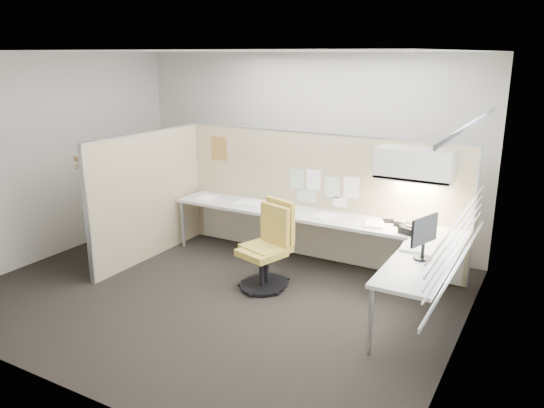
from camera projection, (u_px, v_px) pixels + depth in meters
The scene contains 28 objects.
floor at pixel (219, 291), 6.44m from camera, with size 5.50×4.50×0.01m, color black.
ceiling at pixel (212, 51), 5.66m from camera, with size 5.50×4.50×0.01m, color white.
wall_back at pixel (303, 149), 7.94m from camera, with size 5.50×0.02×2.80m, color beige.
wall_front at pixel (51, 235), 4.16m from camera, with size 5.50×0.02×2.80m, color beige.
wall_left at pixel (53, 156), 7.35m from camera, with size 0.02×4.50×2.80m, color beige.
wall_right at pixel (467, 213), 4.75m from camera, with size 0.02×4.50×2.80m, color beige.
window_pane at pixel (466, 196), 4.72m from camera, with size 0.01×2.80×1.30m, color #A2B1BD.
partition_back at pixel (317, 197), 7.28m from camera, with size 4.10×0.06×1.75m, color tan.
partition_left at pixel (149, 196), 7.32m from camera, with size 0.06×2.20×1.75m, color tan.
desk at pixel (328, 230), 6.77m from camera, with size 4.00×2.07×0.73m.
overhead_bin at pixel (415, 164), 6.29m from camera, with size 0.90×0.36×0.38m, color beige.
task_light_strip at pixel (413, 181), 6.35m from camera, with size 0.60×0.06×0.02m, color #FFEABF.
pinned_papers at pixel (322, 187), 7.17m from camera, with size 1.01×0.00×0.47m.
poster at pixel (219, 148), 7.85m from camera, with size 0.28×0.00×0.35m, color orange.
chair_left at pixel (266, 251), 6.41m from camera, with size 0.59×0.60×1.01m.
chair_right at pixel (271, 247), 6.51m from camera, with size 0.62×0.64×1.05m.
monitor at pixel (424, 235), 5.40m from camera, with size 0.18×0.42×0.46m.
phone at pixel (409, 229), 6.24m from camera, with size 0.26×0.25×0.12m.
stapler at pixel (388, 221), 6.64m from camera, with size 0.14×0.04×0.05m, color black.
tape_dispenser at pixel (398, 224), 6.50m from camera, with size 0.10×0.06×0.06m, color black.
coat_hook at pixel (90, 170), 6.44m from camera, with size 0.18×0.48×1.42m.
paper_stack_0 at pixel (206, 198), 7.74m from camera, with size 0.23×0.30×0.03m, color white.
paper_stack_1 at pixel (246, 202), 7.51m from camera, with size 0.23×0.30×0.02m, color white.
paper_stack_2 at pixel (280, 210), 7.12m from camera, with size 0.23×0.30×0.04m, color white.
paper_stack_3 at pixel (324, 216), 6.90m from camera, with size 0.23×0.30×0.01m, color white.
paper_stack_4 at pixel (374, 224), 6.55m from camera, with size 0.23×0.30×0.03m, color white.
paper_stack_5 at pixel (412, 247), 5.77m from camera, with size 0.23×0.30×0.02m, color white.
paper_stack_6 at pixel (257, 204), 7.40m from camera, with size 0.23×0.30×0.04m, color white.
Camera 1 is at (3.45, -4.83, 2.78)m, focal length 35.00 mm.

